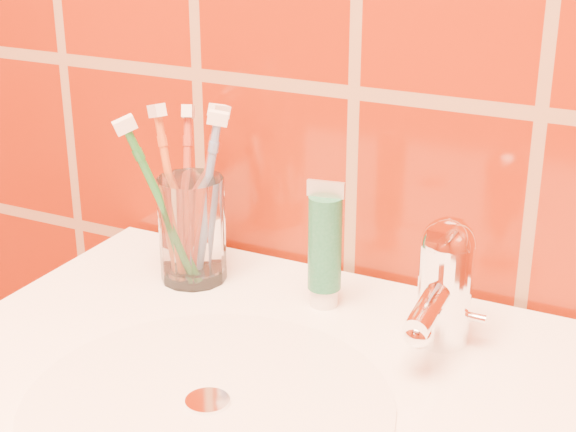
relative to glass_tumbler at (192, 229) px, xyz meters
The scene contains 8 objects.
glass_tumbler is the anchor object (origin of this frame).
toothpaste_tube 0.15m from the glass_tumbler, ahead, with size 0.04×0.03×0.13m.
faucet 0.27m from the glass_tumbler, ahead, with size 0.05×0.11×0.12m.
toothbrush_0 0.04m from the glass_tumbler, behind, with size 0.06×0.05×0.19m, color #C95B23, non-canonical shape.
toothbrush_1 0.05m from the glass_tumbler, 117.44° to the right, with size 0.07×0.07×0.19m, color #1F742F, non-canonical shape.
toothbrush_2 0.04m from the glass_tumbler, 88.60° to the left, with size 0.04×0.06×0.18m, color #AA3724, non-canonical shape.
toothbrush_3 0.04m from the glass_tumbler, 130.63° to the left, with size 0.05×0.08×0.18m, color #AF3D25, non-canonical shape.
toothbrush_4 0.04m from the glass_tumbler, 58.25° to the left, with size 0.05×0.04×0.18m, color #6A85BD, non-canonical shape.
Camera 1 is at (0.32, 0.40, 1.25)m, focal length 55.00 mm.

